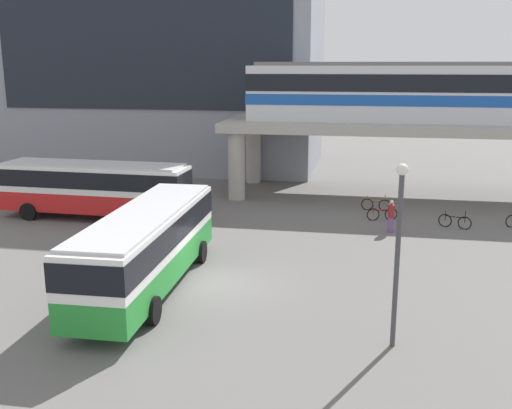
{
  "coord_description": "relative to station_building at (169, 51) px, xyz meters",
  "views": [
    {
      "loc": [
        5.83,
        -22.07,
        8.73
      ],
      "look_at": [
        0.8,
        4.91,
        2.2
      ],
      "focal_mm": 41.58,
      "sensor_mm": 36.0,
      "label": 1
    }
  ],
  "objects": [
    {
      "name": "bus_secondary",
      "position": [
        1.84,
        -19.5,
        -7.82
      ],
      "size": [
        11.11,
        3.0,
        3.22
      ],
      "color": "red",
      "rests_on": "ground_plane"
    },
    {
      "name": "bicycle_brown",
      "position": [
        17.86,
        -14.63,
        -9.45
      ],
      "size": [
        1.79,
        0.21,
        1.04
      ],
      "color": "black",
      "rests_on": "ground_plane"
    },
    {
      "name": "pedestrian_walking_across",
      "position": [
        18.57,
        -19.44,
        -8.99
      ],
      "size": [
        0.32,
        0.44,
        1.74
      ],
      "color": "#724C8C",
      "rests_on": "ground_plane"
    },
    {
      "name": "bicycle_red",
      "position": [
        18.18,
        -16.95,
        -9.45
      ],
      "size": [
        1.74,
        0.53,
        1.04
      ],
      "color": "black",
      "rests_on": "ground_plane"
    },
    {
      "name": "station_building",
      "position": [
        0.0,
        0.0,
        0.0
      ],
      "size": [
        25.77,
        13.22,
        19.62
      ],
      "color": "gray",
      "rests_on": "ground_plane"
    },
    {
      "name": "lamp_post",
      "position": [
        18.2,
        -32.74,
        -6.32
      ],
      "size": [
        0.36,
        0.36,
        5.86
      ],
      "color": "#3F3F44",
      "rests_on": "ground_plane"
    },
    {
      "name": "bicycle_black",
      "position": [
        22.05,
        -17.9,
        -9.45
      ],
      "size": [
        1.68,
        0.72,
        1.04
      ],
      "color": "black",
      "rests_on": "ground_plane"
    },
    {
      "name": "elevated_platform",
      "position": [
        23.69,
        -10.22,
        -5.42
      ],
      "size": [
        32.12,
        7.45,
        5.01
      ],
      "color": "#ADA89E",
      "rests_on": "ground_plane"
    },
    {
      "name": "train",
      "position": [
        22.11,
        -10.22,
        -2.83
      ],
      "size": [
        25.95,
        2.96,
        3.84
      ],
      "color": "silver",
      "rests_on": "elevated_platform"
    },
    {
      "name": "bus_main",
      "position": [
        8.87,
        -29.55,
        -7.82
      ],
      "size": [
        2.95,
        11.09,
        3.22
      ],
      "color": "#268C33",
      "rests_on": "ground_plane"
    },
    {
      "name": "ground_plane",
      "position": [
        11.28,
        -18.46,
        -9.81
      ],
      "size": [
        120.0,
        120.0,
        0.0
      ],
      "primitive_type": "plane",
      "color": "#605E5B"
    }
  ]
}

